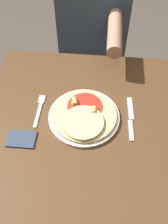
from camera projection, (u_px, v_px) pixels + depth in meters
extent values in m
plane|color=brown|center=(91.00, 194.00, 1.68)|extent=(8.00, 8.00, 0.00)
cube|color=brown|center=(94.00, 130.00, 1.08)|extent=(0.96, 0.90, 0.03)
cylinder|color=brown|center=(30.00, 107.00, 1.65)|extent=(0.06, 0.06, 0.74)
cylinder|color=brown|center=(165.00, 116.00, 1.60)|extent=(0.06, 0.06, 0.74)
cylinder|color=silver|center=(84.00, 117.00, 1.10)|extent=(0.30, 0.30, 0.01)
cylinder|color=#E0C689|center=(84.00, 115.00, 1.09)|extent=(0.27, 0.27, 0.01)
cylinder|color=#B22D1E|center=(85.00, 106.00, 1.11)|extent=(0.15, 0.15, 0.00)
cylinder|color=beige|center=(83.00, 121.00, 1.05)|extent=(0.17, 0.17, 0.01)
cylinder|color=#E5BC5B|center=(94.00, 110.00, 1.08)|extent=(0.02, 0.03, 0.02)
cylinder|color=#E5BC5B|center=(75.00, 101.00, 1.11)|extent=(0.03, 0.04, 0.02)
cylinder|color=#E5BC5B|center=(74.00, 103.00, 1.10)|extent=(0.03, 0.03, 0.02)
cube|color=silver|center=(38.00, 115.00, 1.11)|extent=(0.02, 0.13, 0.00)
cube|color=silver|center=(42.00, 99.00, 1.16)|extent=(0.03, 0.05, 0.00)
cube|color=silver|center=(131.00, 129.00, 1.07)|extent=(0.02, 0.10, 0.00)
cube|color=silver|center=(130.00, 108.00, 1.13)|extent=(0.03, 0.12, 0.00)
cube|color=#38475B|center=(21.00, 139.00, 1.04)|extent=(0.11, 0.08, 0.01)
cylinder|color=#2D2D38|center=(79.00, 84.00, 1.93)|extent=(0.11, 0.11, 0.50)
cylinder|color=#2D2D38|center=(103.00, 86.00, 1.92)|extent=(0.11, 0.11, 0.50)
cube|color=#3D5166|center=(93.00, 23.00, 1.51)|extent=(0.39, 0.22, 0.54)
cylinder|color=tan|center=(115.00, 32.00, 1.24)|extent=(0.07, 0.30, 0.07)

